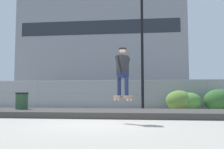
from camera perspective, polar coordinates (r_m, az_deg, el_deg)
ground_plane at (r=8.02m, az=-3.41°, el=-11.19°), size 120.00×120.00×0.00m
gravel_berm at (r=11.26m, az=-0.42°, el=-8.65°), size 12.87×3.18×0.25m
skateboard at (r=8.21m, az=2.43°, el=-5.43°), size 0.77×0.62×0.07m
skater at (r=8.25m, az=2.41°, el=1.14°), size 0.65×0.61×1.65m
chain_fence at (r=15.89m, az=1.69°, el=-4.53°), size 21.56×0.06×1.85m
street_lamp at (r=15.24m, az=6.77°, el=8.44°), size 0.44×0.44×7.01m
parked_car_near at (r=18.86m, az=-7.95°, el=-4.78°), size 4.55×2.27×1.66m
library_building at (r=51.38m, az=-1.87°, el=5.98°), size 30.86×13.04×20.63m
shrub_left at (r=15.03m, az=14.85°, el=-5.71°), size 1.51×1.24×1.17m
shrub_center at (r=15.14m, az=17.03°, el=-5.88°), size 1.36×1.11×1.05m
shrub_right at (r=15.42m, az=22.81°, el=-5.36°), size 1.59×1.30×1.23m
trash_bin at (r=12.68m, az=-19.63°, el=-6.14°), size 0.59×0.59×1.03m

